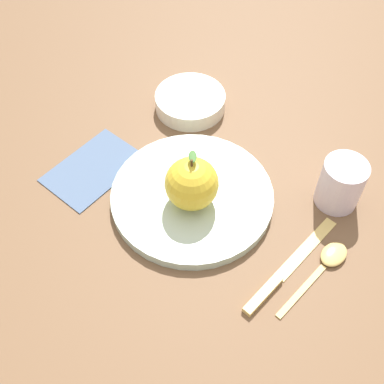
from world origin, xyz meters
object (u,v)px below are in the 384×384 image
at_px(apple, 192,184).
at_px(linen_napkin, 93,168).
at_px(spoon, 328,261).
at_px(dinner_plate, 192,196).
at_px(side_bowl, 190,100).
at_px(cup, 341,182).
at_px(knife, 284,272).

height_order(apple, linen_napkin, apple).
distance_m(spoon, linen_napkin, 0.41).
distance_m(dinner_plate, spoon, 0.23).
height_order(dinner_plate, side_bowl, side_bowl).
relative_size(dinner_plate, spoon, 1.86).
distance_m(cup, linen_napkin, 0.41).
relative_size(side_bowl, cup, 1.56).
xyz_separation_m(dinner_plate, side_bowl, (0.21, 0.03, 0.01)).
bearing_deg(dinner_plate, spoon, -112.48).
height_order(dinner_plate, cup, cup).
distance_m(apple, spoon, 0.23).
height_order(spoon, linen_napkin, spoon).
relative_size(apple, side_bowl, 0.73).
bearing_deg(knife, apple, 55.85).
distance_m(dinner_plate, cup, 0.23).
distance_m(apple, side_bowl, 0.23).
height_order(dinner_plate, linen_napkin, dinner_plate).
bearing_deg(side_bowl, knife, -150.81).
bearing_deg(spoon, apple, 70.62).
bearing_deg(knife, side_bowl, 29.19).
relative_size(dinner_plate, knife, 1.43).
distance_m(side_bowl, linen_napkin, 0.22).
bearing_deg(spoon, knife, 112.62).
bearing_deg(apple, knife, -124.15).
distance_m(apple, cup, 0.23).
xyz_separation_m(side_bowl, linen_napkin, (-0.17, 0.14, -0.02)).
bearing_deg(cup, knife, 151.65).
height_order(side_bowl, knife, side_bowl).
bearing_deg(linen_napkin, side_bowl, -39.27).
bearing_deg(side_bowl, cup, -124.79).
distance_m(dinner_plate, knife, 0.19).
xyz_separation_m(cup, knife, (-0.15, 0.08, -0.04)).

